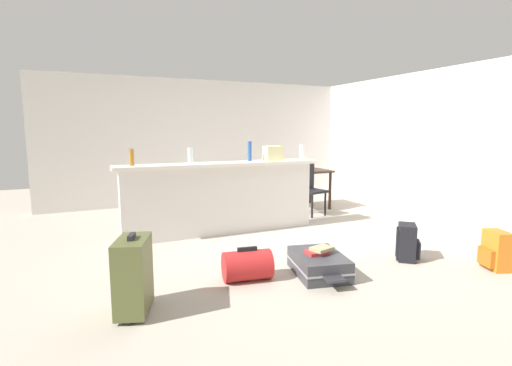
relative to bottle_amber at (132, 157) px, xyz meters
name	(u,v)px	position (x,y,z in m)	size (l,w,h in m)	color
ground_plane	(276,238)	(1.84, -0.52, -1.17)	(13.00, 13.00, 0.05)	#ADA393
wall_back	(209,142)	(1.84, 2.53, 0.11)	(6.60, 0.10, 2.50)	silver
wall_right	(422,144)	(4.89, -0.22, 0.11)	(0.10, 6.00, 2.50)	silver
partition_half_wall	(223,200)	(1.22, -0.04, -0.65)	(2.80, 0.20, 0.98)	silver
bar_countertop	(222,164)	(1.22, -0.04, -0.13)	(2.96, 0.40, 0.05)	white
bottle_amber	(132,157)	(0.00, 0.00, 0.00)	(0.06, 0.06, 0.22)	#9E661E
bottle_clear	(190,156)	(0.75, -0.08, 0.00)	(0.07, 0.07, 0.22)	silver
bottle_blue	(250,151)	(1.66, 0.00, 0.04)	(0.06, 0.06, 0.30)	#284C89
bottle_white	(302,152)	(2.51, -0.07, 0.01)	(0.07, 0.07, 0.23)	silver
grocery_bag	(273,153)	(2.02, -0.04, 0.00)	(0.26, 0.18, 0.22)	beige
dining_table	(299,175)	(3.14, 1.06, -0.50)	(1.10, 0.80, 0.74)	#332319
dining_chair_near_partition	(309,186)	(3.03, 0.51, -0.63)	(0.48, 0.48, 0.93)	black
suitcase_flat_charcoal	(319,264)	(1.60, -1.95, -1.03)	(0.63, 0.88, 0.22)	#38383D
suitcase_upright_olive	(133,275)	(-0.25, -2.03, -0.81)	(0.37, 0.49, 0.67)	#51562D
backpack_black	(408,243)	(2.78, -1.99, -0.94)	(0.34, 0.34, 0.42)	black
duffel_bag_red	(247,265)	(0.86, -1.77, -0.99)	(0.52, 0.37, 0.34)	red
backpack_orange	(496,251)	(3.42, -2.61, -0.94)	(0.31, 0.33, 0.42)	orange
book_stack	(319,251)	(1.60, -1.94, -0.89)	(0.30, 0.21, 0.07)	#AD2D2D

